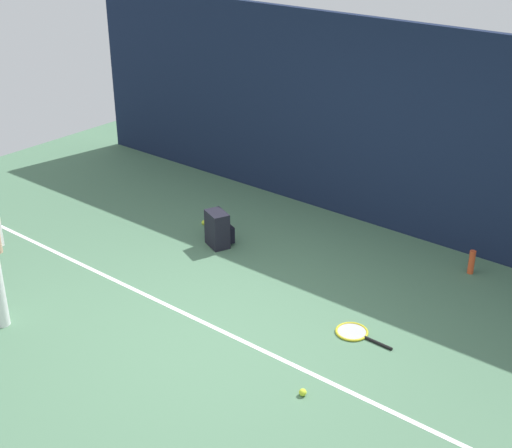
{
  "coord_description": "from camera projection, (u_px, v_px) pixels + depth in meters",
  "views": [
    {
      "loc": [
        3.95,
        -4.48,
        4.02
      ],
      "look_at": [
        0.0,
        0.4,
        1.0
      ],
      "focal_mm": 51.07,
      "sensor_mm": 36.0,
      "label": 1
    }
  ],
  "objects": [
    {
      "name": "ground_plane",
      "position": [
        230.0,
        330.0,
        7.12
      ],
      "size": [
        12.0,
        12.0,
        0.0
      ],
      "primitive_type": "plane",
      "color": "#4C7556"
    },
    {
      "name": "back_fence",
      "position": [
        393.0,
        130.0,
        8.67
      ],
      "size": [
        10.0,
        0.1,
        2.55
      ],
      "primitive_type": "cube",
      "color": "#141E38",
      "rests_on": "ground"
    },
    {
      "name": "court_line",
      "position": [
        225.0,
        333.0,
        7.07
      ],
      "size": [
        9.0,
        0.05,
        0.0
      ],
      "primitive_type": "cube",
      "color": "white",
      "rests_on": "ground"
    },
    {
      "name": "tennis_racket",
      "position": [
        354.0,
        333.0,
        7.05
      ],
      "size": [
        0.62,
        0.33,
        0.03
      ],
      "rotation": [
        0.0,
        0.0,
        3.11
      ],
      "color": "black",
      "rests_on": "ground"
    },
    {
      "name": "backpack",
      "position": [
        218.0,
        230.0,
        8.65
      ],
      "size": [
        0.35,
        0.36,
        0.44
      ],
      "rotation": [
        0.0,
        0.0,
        2.75
      ],
      "color": "black",
      "rests_on": "ground"
    },
    {
      "name": "tennis_ball_near_player",
      "position": [
        303.0,
        392.0,
        6.21
      ],
      "size": [
        0.07,
        0.07,
        0.07
      ],
      "primitive_type": "sphere",
      "color": "#CCE033",
      "rests_on": "ground"
    },
    {
      "name": "tennis_ball_by_fence",
      "position": [
        204.0,
        223.0,
        9.23
      ],
      "size": [
        0.07,
        0.07,
        0.07
      ],
      "primitive_type": "sphere",
      "color": "#CCE033",
      "rests_on": "ground"
    },
    {
      "name": "water_bottle",
      "position": [
        472.0,
        262.0,
        8.07
      ],
      "size": [
        0.07,
        0.07,
        0.28
      ],
      "primitive_type": "cylinder",
      "color": "#D84C26",
      "rests_on": "ground"
    }
  ]
}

